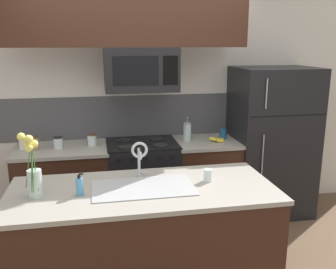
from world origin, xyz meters
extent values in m
plane|color=brown|center=(0.00, 0.00, 0.00)|extent=(10.00, 10.00, 0.00)
cube|color=silver|center=(0.30, 1.28, 1.30)|extent=(5.20, 0.10, 2.60)
cube|color=#4C4C51|center=(0.00, 1.22, 1.15)|extent=(3.30, 0.01, 0.48)
cube|color=#381E14|center=(-0.85, 0.90, 0.44)|extent=(0.93, 0.62, 0.88)
cube|color=#9E998E|center=(-0.85, 0.90, 0.89)|extent=(0.96, 0.65, 0.03)
cube|color=#381E14|center=(0.72, 0.90, 0.44)|extent=(0.68, 0.62, 0.88)
cube|color=#9E998E|center=(0.72, 0.90, 0.89)|extent=(0.71, 0.65, 0.03)
cube|color=black|center=(0.00, 0.90, 0.46)|extent=(0.76, 0.62, 0.91)
cube|color=black|center=(0.00, 0.90, 0.92)|extent=(0.76, 0.62, 0.01)
cylinder|color=black|center=(-0.18, 0.76, 0.93)|extent=(0.15, 0.15, 0.01)
cylinder|color=black|center=(0.18, 0.76, 0.93)|extent=(0.15, 0.15, 0.01)
cylinder|color=black|center=(-0.18, 1.04, 0.93)|extent=(0.15, 0.15, 0.01)
cylinder|color=black|center=(0.18, 1.04, 0.93)|extent=(0.15, 0.15, 0.01)
cylinder|color=black|center=(-0.27, 0.58, 0.85)|extent=(0.03, 0.02, 0.03)
cylinder|color=black|center=(-0.14, 0.58, 0.85)|extent=(0.03, 0.02, 0.03)
cylinder|color=black|center=(0.00, 0.58, 0.85)|extent=(0.03, 0.02, 0.03)
cylinder|color=black|center=(0.14, 0.58, 0.85)|extent=(0.03, 0.02, 0.03)
cylinder|color=black|center=(0.27, 0.58, 0.85)|extent=(0.03, 0.02, 0.03)
cube|color=black|center=(0.00, 0.88, 1.71)|extent=(0.74, 0.40, 0.44)
cube|color=black|center=(-0.07, 0.68, 1.71)|extent=(0.45, 0.00, 0.28)
cube|color=black|center=(0.27, 0.68, 1.71)|extent=(0.15, 0.00, 0.28)
cube|color=#381E14|center=(-0.13, 0.85, 2.23)|extent=(2.37, 0.34, 0.60)
cube|color=black|center=(1.50, 0.92, 0.85)|extent=(0.90, 0.72, 1.71)
cube|color=black|center=(1.50, 0.56, 1.23)|extent=(0.86, 0.00, 0.01)
cylinder|color=#99999E|center=(1.24, 0.54, 1.47)|extent=(0.01, 0.01, 0.31)
cylinder|color=#99999E|center=(1.24, 0.54, 0.72)|extent=(0.01, 0.01, 0.65)
cylinder|color=silver|center=(-1.21, 0.94, 0.97)|extent=(0.10, 0.10, 0.13)
cylinder|color=#4C331E|center=(-1.21, 0.94, 1.04)|extent=(0.10, 0.10, 0.01)
cylinder|color=#997F5B|center=(-1.10, 0.87, 0.97)|extent=(0.09, 0.09, 0.13)
cylinder|color=#4C331E|center=(-1.10, 0.87, 1.05)|extent=(0.09, 0.09, 0.01)
cylinder|color=silver|center=(-0.87, 0.89, 0.97)|extent=(0.10, 0.10, 0.11)
cylinder|color=black|center=(-0.87, 0.89, 1.03)|extent=(0.09, 0.09, 0.01)
cylinder|color=silver|center=(-0.53, 0.94, 0.97)|extent=(0.10, 0.10, 0.11)
cylinder|color=#4C331E|center=(-0.53, 0.94, 1.03)|extent=(0.10, 0.10, 0.01)
ellipsoid|color=yellow|center=(0.82, 0.83, 0.93)|extent=(0.15, 0.14, 0.06)
ellipsoid|color=yellow|center=(0.82, 0.85, 0.93)|extent=(0.17, 0.10, 0.06)
ellipsoid|color=yellow|center=(0.83, 0.83, 0.93)|extent=(0.18, 0.06, 0.06)
ellipsoid|color=yellow|center=(0.83, 0.85, 0.93)|extent=(0.18, 0.06, 0.05)
ellipsoid|color=yellow|center=(0.84, 0.83, 0.93)|extent=(0.17, 0.11, 0.05)
ellipsoid|color=yellow|center=(0.84, 0.85, 0.93)|extent=(0.16, 0.14, 0.07)
cylinder|color=brown|center=(0.83, 0.84, 0.96)|extent=(0.02, 0.02, 0.03)
cylinder|color=silver|center=(0.52, 0.96, 1.00)|extent=(0.09, 0.09, 0.18)
cylinder|color=#A3A3AA|center=(0.52, 0.96, 1.10)|extent=(0.08, 0.08, 0.02)
cylinder|color=#A3A3AA|center=(0.52, 0.96, 1.14)|extent=(0.01, 0.01, 0.05)
sphere|color=#A3A3AA|center=(0.52, 0.96, 1.17)|extent=(0.02, 0.02, 0.02)
cylinder|color=#1E5184|center=(0.93, 0.95, 0.97)|extent=(0.08, 0.08, 0.11)
cube|color=#381E14|center=(-0.15, -0.35, 0.44)|extent=(1.98, 0.84, 0.88)
cube|color=#9E998E|center=(-0.15, -0.35, 0.89)|extent=(2.01, 0.87, 0.03)
cube|color=#ADAFB5|center=(-0.14, -0.35, 0.91)|extent=(0.76, 0.44, 0.01)
cube|color=#ADAFB5|center=(-0.32, -0.35, 0.84)|extent=(0.30, 0.33, 0.15)
cube|color=#ADAFB5|center=(0.03, -0.35, 0.84)|extent=(0.30, 0.33, 0.15)
cylinder|color=#B7BABF|center=(-0.14, -0.09, 0.92)|extent=(0.04, 0.04, 0.02)
cylinder|color=#B7BABF|center=(-0.14, -0.09, 1.04)|extent=(0.02, 0.02, 0.22)
torus|color=#B7BABF|center=(-0.14, -0.14, 1.15)|extent=(0.13, 0.02, 0.13)
cylinder|color=#B7BABF|center=(-0.14, -0.20, 1.12)|extent=(0.02, 0.02, 0.06)
cube|color=#B7BABF|center=(-0.11, -0.09, 0.95)|extent=(0.07, 0.01, 0.01)
cylinder|color=#4C93C6|center=(-0.61, -0.40, 0.98)|extent=(0.05, 0.05, 0.13)
cylinder|color=black|center=(-0.61, -0.40, 1.05)|extent=(0.02, 0.02, 0.02)
cube|color=black|center=(-0.59, -0.40, 1.07)|extent=(0.03, 0.01, 0.01)
cylinder|color=silver|center=(0.37, -0.30, 0.96)|extent=(0.07, 0.07, 0.10)
cylinder|color=silver|center=(-0.91, -0.37, 1.01)|extent=(0.10, 0.10, 0.20)
cylinder|color=silver|center=(-0.91, -0.37, 0.95)|extent=(0.09, 0.09, 0.06)
cylinder|color=#386B2D|center=(-0.95, -0.35, 1.16)|extent=(0.07, 0.03, 0.37)
sphere|color=#EFE066|center=(-0.98, -0.34, 1.35)|extent=(0.06, 0.06, 0.06)
cylinder|color=#386B2D|center=(-0.91, -0.41, 1.13)|extent=(0.01, 0.09, 0.32)
sphere|color=#EFE066|center=(-0.91, -0.45, 1.29)|extent=(0.04, 0.04, 0.04)
cylinder|color=#386B2D|center=(-0.92, -0.37, 1.12)|extent=(0.02, 0.01, 0.30)
sphere|color=#EFE066|center=(-0.93, -0.37, 1.27)|extent=(0.05, 0.05, 0.05)
cylinder|color=#386B2D|center=(-0.92, -0.40, 1.15)|extent=(0.02, 0.08, 0.35)
sphere|color=#EFE066|center=(-0.93, -0.44, 1.33)|extent=(0.05, 0.05, 0.05)
cylinder|color=#386B2D|center=(-0.91, -0.41, 1.16)|extent=(0.01, 0.10, 0.38)
sphere|color=#EFE066|center=(-0.91, -0.46, 1.36)|extent=(0.06, 0.06, 0.06)
cylinder|color=#386B2D|center=(-0.90, -0.39, 1.14)|extent=(0.03, 0.05, 0.34)
sphere|color=#EFE066|center=(-0.89, -0.41, 1.31)|extent=(0.05, 0.05, 0.05)
camera|label=1|loc=(-0.46, -2.97, 1.98)|focal=40.00mm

